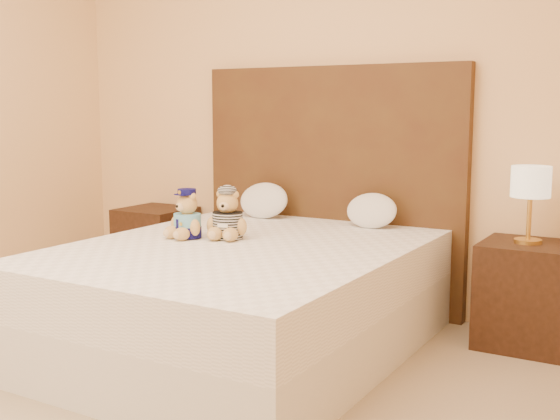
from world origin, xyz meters
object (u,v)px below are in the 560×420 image
(lamp, at_px, (531,186))
(bed, at_px, (242,297))
(teddy_police, at_px, (187,214))
(teddy_prisoner, at_px, (228,214))
(nightstand_left, at_px, (157,247))
(pillow_right, at_px, (372,209))
(pillow_left, at_px, (264,199))
(nightstand_right, at_px, (525,294))

(lamp, bearing_deg, bed, -147.38)
(teddy_police, xyz_separation_m, teddy_prisoner, (0.20, 0.09, 0.00))
(lamp, relative_size, teddy_prisoner, 1.50)
(nightstand_left, relative_size, pillow_right, 1.78)
(bed, bearing_deg, teddy_police, 176.97)
(teddy_prisoner, bearing_deg, pillow_right, 39.95)
(teddy_police, bearing_deg, pillow_left, 103.75)
(nightstand_right, bearing_deg, pillow_right, 178.07)
(bed, distance_m, nightstand_left, 1.48)
(lamp, height_order, teddy_police, lamp)
(nightstand_left, bearing_deg, pillow_left, 1.98)
(nightstand_right, height_order, teddy_police, teddy_police)
(nightstand_right, relative_size, pillow_right, 1.78)
(bed, relative_size, lamp, 5.00)
(teddy_prisoner, bearing_deg, lamp, 11.96)
(nightstand_left, bearing_deg, bed, -32.62)
(nightstand_right, bearing_deg, nightstand_left, 180.00)
(nightstand_right, bearing_deg, lamp, 180.00)
(nightstand_right, relative_size, pillow_left, 1.61)
(pillow_left, bearing_deg, nightstand_right, -1.05)
(nightstand_left, relative_size, teddy_police, 2.10)
(teddy_police, bearing_deg, lamp, 38.21)
(bed, distance_m, pillow_right, 0.98)
(lamp, xyz_separation_m, teddy_police, (-1.61, -0.78, -0.17))
(teddy_police, relative_size, pillow_left, 0.77)
(bed, relative_size, pillow_right, 6.46)
(teddy_prisoner, bearing_deg, nightstand_right, 11.96)
(bed, xyz_separation_m, pillow_right, (0.36, 0.83, 0.38))
(nightstand_right, distance_m, lamp, 0.57)
(lamp, relative_size, pillow_right, 1.29)
(lamp, height_order, pillow_left, lamp)
(bed, distance_m, pillow_left, 1.00)
(pillow_left, bearing_deg, lamp, -1.05)
(nightstand_right, xyz_separation_m, teddy_prisoner, (-1.41, -0.69, 0.41))
(teddy_police, height_order, teddy_prisoner, teddy_prisoner)
(bed, bearing_deg, teddy_prisoner, 145.66)
(nightstand_left, distance_m, pillow_right, 1.66)
(pillow_right, bearing_deg, lamp, -1.93)
(teddy_prisoner, xyz_separation_m, pillow_left, (-0.22, 0.72, -0.01))
(nightstand_left, height_order, lamp, lamp)
(teddy_prisoner, height_order, pillow_left, teddy_prisoner)
(bed, relative_size, teddy_prisoner, 7.52)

